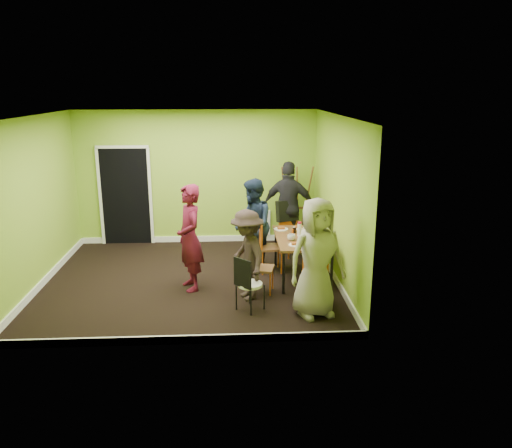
{
  "coord_description": "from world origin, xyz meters",
  "views": [
    {
      "loc": [
        0.69,
        -8.15,
        3.25
      ],
      "look_at": [
        1.12,
        0.0,
        0.99
      ],
      "focal_mm": 35.0,
      "sensor_mm": 36.0,
      "label": 1
    }
  ],
  "objects_px": {
    "chair_left_near": "(258,263)",
    "easel": "(296,206)",
    "chair_front_end": "(315,273)",
    "thermos": "(299,230)",
    "chair_bentwood": "(247,281)",
    "person_standing": "(190,238)",
    "person_back_end": "(289,207)",
    "person_front_end": "(317,258)",
    "dining_table": "(302,240)",
    "chair_left_far": "(266,243)",
    "person_left_near": "(247,255)",
    "orange_bottle": "(292,231)",
    "chair_back_end": "(288,216)",
    "blue_bottle": "(320,238)",
    "person_left_far": "(253,225)"
  },
  "relations": [
    {
      "from": "person_back_end",
      "to": "person_standing",
      "type": "bearing_deg",
      "value": 61.09
    },
    {
      "from": "chair_bentwood",
      "to": "chair_front_end",
      "type": "bearing_deg",
      "value": 50.39
    },
    {
      "from": "person_left_near",
      "to": "thermos",
      "type": "bearing_deg",
      "value": 113.31
    },
    {
      "from": "chair_bentwood",
      "to": "person_standing",
      "type": "relative_size",
      "value": 0.48
    },
    {
      "from": "chair_front_end",
      "to": "person_standing",
      "type": "distance_m",
      "value": 2.12
    },
    {
      "from": "dining_table",
      "to": "chair_left_far",
      "type": "relative_size",
      "value": 1.54
    },
    {
      "from": "chair_left_far",
      "to": "orange_bottle",
      "type": "relative_size",
      "value": 11.52
    },
    {
      "from": "chair_back_end",
      "to": "person_front_end",
      "type": "height_order",
      "value": "person_front_end"
    },
    {
      "from": "blue_bottle",
      "to": "person_left_near",
      "type": "xyz_separation_m",
      "value": [
        -1.21,
        -0.43,
        -0.13
      ]
    },
    {
      "from": "chair_front_end",
      "to": "thermos",
      "type": "xyz_separation_m",
      "value": [
        -0.07,
        1.26,
        0.31
      ]
    },
    {
      "from": "blue_bottle",
      "to": "orange_bottle",
      "type": "height_order",
      "value": "blue_bottle"
    },
    {
      "from": "dining_table",
      "to": "orange_bottle",
      "type": "bearing_deg",
      "value": 126.84
    },
    {
      "from": "person_back_end",
      "to": "person_left_near",
      "type": "bearing_deg",
      "value": 83.65
    },
    {
      "from": "person_left_far",
      "to": "person_front_end",
      "type": "xyz_separation_m",
      "value": [
        0.82,
        -1.96,
        0.04
      ]
    },
    {
      "from": "chair_left_far",
      "to": "blue_bottle",
      "type": "height_order",
      "value": "chair_left_far"
    },
    {
      "from": "chair_bentwood",
      "to": "person_left_near",
      "type": "xyz_separation_m",
      "value": [
        0.01,
        0.47,
        0.25
      ]
    },
    {
      "from": "chair_front_end",
      "to": "person_left_far",
      "type": "relative_size",
      "value": 0.58
    },
    {
      "from": "easel",
      "to": "person_front_end",
      "type": "bearing_deg",
      "value": -92.59
    },
    {
      "from": "chair_front_end",
      "to": "dining_table",
      "type": "bearing_deg",
      "value": 100.18
    },
    {
      "from": "chair_front_end",
      "to": "person_left_near",
      "type": "xyz_separation_m",
      "value": [
        -1.01,
        0.37,
        0.17
      ]
    },
    {
      "from": "chair_left_near",
      "to": "orange_bottle",
      "type": "bearing_deg",
      "value": 151.82
    },
    {
      "from": "chair_bentwood",
      "to": "thermos",
      "type": "distance_m",
      "value": 1.7
    },
    {
      "from": "thermos",
      "to": "person_back_end",
      "type": "height_order",
      "value": "person_back_end"
    },
    {
      "from": "person_standing",
      "to": "person_left_far",
      "type": "distance_m",
      "value": 1.38
    },
    {
      "from": "chair_back_end",
      "to": "person_standing",
      "type": "distance_m",
      "value": 2.54
    },
    {
      "from": "chair_bentwood",
      "to": "person_front_end",
      "type": "height_order",
      "value": "person_front_end"
    },
    {
      "from": "chair_front_end",
      "to": "person_back_end",
      "type": "bearing_deg",
      "value": 100.46
    },
    {
      "from": "dining_table",
      "to": "chair_bentwood",
      "type": "height_order",
      "value": "chair_bentwood"
    },
    {
      "from": "chair_front_end",
      "to": "chair_left_far",
      "type": "bearing_deg",
      "value": 120.84
    },
    {
      "from": "chair_bentwood",
      "to": "person_back_end",
      "type": "height_order",
      "value": "person_back_end"
    },
    {
      "from": "orange_bottle",
      "to": "chair_front_end",
      "type": "bearing_deg",
      "value": -82.85
    },
    {
      "from": "chair_left_near",
      "to": "easel",
      "type": "bearing_deg",
      "value": 171.61
    },
    {
      "from": "orange_bottle",
      "to": "person_standing",
      "type": "xyz_separation_m",
      "value": [
        -1.75,
        -0.57,
        0.09
      ]
    },
    {
      "from": "dining_table",
      "to": "person_left_near",
      "type": "xyz_separation_m",
      "value": [
        -0.98,
        -0.83,
        0.03
      ]
    },
    {
      "from": "chair_left_near",
      "to": "person_standing",
      "type": "bearing_deg",
      "value": -88.02
    },
    {
      "from": "chair_back_end",
      "to": "person_left_near",
      "type": "height_order",
      "value": "person_left_near"
    },
    {
      "from": "chair_bentwood",
      "to": "person_standing",
      "type": "bearing_deg",
      "value": 179.58
    },
    {
      "from": "dining_table",
      "to": "blue_bottle",
      "type": "bearing_deg",
      "value": -59.95
    },
    {
      "from": "dining_table",
      "to": "easel",
      "type": "height_order",
      "value": "easel"
    },
    {
      "from": "dining_table",
      "to": "chair_left_near",
      "type": "bearing_deg",
      "value": -144.35
    },
    {
      "from": "dining_table",
      "to": "person_front_end",
      "type": "bearing_deg",
      "value": -90.22
    },
    {
      "from": "person_standing",
      "to": "dining_table",
      "type": "bearing_deg",
      "value": 80.94
    },
    {
      "from": "chair_left_far",
      "to": "thermos",
      "type": "distance_m",
      "value": 0.69
    },
    {
      "from": "person_left_far",
      "to": "person_left_near",
      "type": "distance_m",
      "value": 1.33
    },
    {
      "from": "chair_left_far",
      "to": "chair_left_near",
      "type": "bearing_deg",
      "value": -16.99
    },
    {
      "from": "dining_table",
      "to": "chair_front_end",
      "type": "bearing_deg",
      "value": -88.59
    },
    {
      "from": "orange_bottle",
      "to": "person_left_near",
      "type": "relative_size",
      "value": 0.06
    },
    {
      "from": "thermos",
      "to": "dining_table",
      "type": "bearing_deg",
      "value": -54.62
    },
    {
      "from": "chair_back_end",
      "to": "person_left_far",
      "type": "distance_m",
      "value": 1.17
    },
    {
      "from": "chair_left_far",
      "to": "blue_bottle",
      "type": "distance_m",
      "value": 1.15
    }
  ]
}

